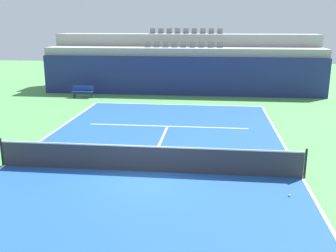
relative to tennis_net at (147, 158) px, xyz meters
name	(u,v)px	position (x,y,z in m)	size (l,w,h in m)	color
ground_plane	(147,172)	(0.00, 0.00, -0.51)	(80.00, 80.00, 0.00)	#4C8C4C
court_surface	(147,172)	(0.00, 0.00, -0.50)	(11.00, 24.00, 0.01)	#1E4C99
baseline_far	(177,105)	(0.00, 11.95, -0.50)	(11.00, 0.10, 0.00)	white
sideline_left	(4,165)	(-5.45, 0.00, -0.50)	(0.10, 24.00, 0.00)	white
sideline_right	(303,178)	(5.45, 0.00, -0.50)	(0.10, 24.00, 0.00)	white
service_line_far	(168,126)	(0.00, 6.40, -0.50)	(8.26, 0.10, 0.00)	white
centre_service_line	(159,145)	(0.00, 3.20, -0.50)	(0.10, 6.40, 0.00)	white
back_wall	(182,76)	(0.00, 15.37, 0.90)	(20.79, 0.30, 2.82)	navy
stands_tier_lower	(183,70)	(0.00, 16.72, 1.19)	(20.79, 2.40, 3.40)	#9E9E99
stands_tier_upper	(185,61)	(0.00, 19.12, 1.66)	(20.79, 2.40, 4.33)	#9E9E99
seating_row_lower	(183,46)	(0.00, 16.82, 3.01)	(5.87, 0.44, 0.44)	slate
seating_row_upper	(186,32)	(0.00, 19.22, 3.95)	(5.87, 0.44, 0.44)	slate
tennis_net	(147,158)	(0.00, 0.00, 0.00)	(11.08, 0.08, 1.07)	black
player_bench	(83,91)	(-6.96, 13.69, 0.00)	(1.50, 0.40, 0.85)	navy
tennis_ball_0	(290,196)	(4.73, -1.57, -0.47)	(0.07, 0.07, 0.07)	#CCE033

